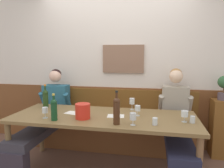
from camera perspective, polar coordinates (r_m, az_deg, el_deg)
name	(u,v)px	position (r m, az deg, el deg)	size (l,w,h in m)	color
room_wall_back	(116,61)	(3.52, 1.23, 6.20)	(6.80, 0.12, 2.80)	silver
wood_wainscot_panel	(116,115)	(3.61, 1.02, -8.54)	(6.80, 0.03, 0.97)	brown
wall_bench	(113,131)	(3.48, 0.38, -12.70)	(2.62, 0.42, 0.94)	brown
dining_table	(103,121)	(2.71, -2.44, -10.05)	(2.32, 0.88, 0.75)	olive
person_center_right_seat	(46,114)	(3.35, -17.55, -7.90)	(0.51, 1.30, 1.28)	#342E3B
person_left_seat	(177,120)	(2.98, 17.23, -9.43)	(0.48, 1.31, 1.31)	#2D2C3E
ice_bucket	(83,111)	(2.56, -7.96, -7.31)	(0.18, 0.18, 0.18)	red
wine_bottle_clear_water	(46,98)	(3.20, -17.64, -3.64)	(0.08, 0.08, 0.34)	#203B18
wine_bottle_green_tall	(54,109)	(2.55, -15.50, -6.53)	(0.07, 0.07, 0.32)	#144021
wine_bottle_amber_mid	(117,110)	(2.32, 1.25, -7.07)	(0.07, 0.07, 0.38)	#432715
wine_glass_center_front	(185,114)	(2.55, 19.14, -7.79)	(0.08, 0.08, 0.13)	silver
wine_glass_by_bottle	(45,110)	(2.68, -17.76, -6.87)	(0.07, 0.07, 0.13)	silver
wine_glass_mid_left	(132,102)	(2.94, 5.47, -4.84)	(0.07, 0.07, 0.16)	silver
wine_glass_left_end	(138,109)	(2.67, 6.97, -6.70)	(0.07, 0.07, 0.13)	silver
wine_glass_center_rear	(133,117)	(2.31, 5.74, -8.82)	(0.07, 0.07, 0.14)	silver
water_tumbler_right	(155,121)	(2.37, 11.60, -9.92)	(0.06, 0.06, 0.08)	silver
water_tumbler_center	(192,119)	(2.56, 21.04, -9.00)	(0.06, 0.06, 0.08)	silver
tasting_sheet_left_guest	(116,116)	(2.66, 1.04, -8.69)	(0.21, 0.15, 0.00)	white
tasting_sheet_right_guest	(73,113)	(2.84, -10.47, -7.73)	(0.21, 0.15, 0.00)	white
corner_pedestal	(221,128)	(3.55, 27.49, -10.66)	(0.28, 0.28, 0.86)	brown
potted_plant	(224,86)	(3.41, 28.16, -0.56)	(0.18, 0.18, 0.35)	#574850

